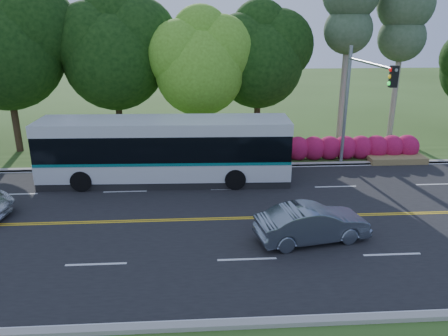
{
  "coord_description": "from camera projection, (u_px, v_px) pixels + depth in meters",
  "views": [
    {
      "loc": [
        -2.24,
        -17.55,
        8.46
      ],
      "look_at": [
        -1.0,
        2.0,
        1.71
      ],
      "focal_mm": 35.0,
      "sensor_mm": 36.0,
      "label": 1
    }
  ],
  "objects": [
    {
      "name": "ground",
      "position": [
        249.0,
        218.0,
        19.45
      ],
      "size": [
        120.0,
        120.0,
        0.0
      ],
      "primitive_type": "plane",
      "color": "#33521B",
      "rests_on": "ground"
    },
    {
      "name": "road",
      "position": [
        249.0,
        218.0,
        19.45
      ],
      "size": [
        60.0,
        14.0,
        0.02
      ],
      "primitive_type": "cube",
      "color": "black",
      "rests_on": "ground"
    },
    {
      "name": "curb_north",
      "position": [
        235.0,
        165.0,
        26.17
      ],
      "size": [
        60.0,
        0.3,
        0.15
      ],
      "primitive_type": "cube",
      "color": "#A6A196",
      "rests_on": "ground"
    },
    {
      "name": "curb_south",
      "position": [
        278.0,
        322.0,
        12.68
      ],
      "size": [
        60.0,
        0.3,
        0.15
      ],
      "primitive_type": "cube",
      "color": "#A6A196",
      "rests_on": "ground"
    },
    {
      "name": "grass_verge",
      "position": [
        233.0,
        157.0,
        27.92
      ],
      "size": [
        60.0,
        4.0,
        0.1
      ],
      "primitive_type": "cube",
      "color": "#33521B",
      "rests_on": "ground"
    },
    {
      "name": "lane_markings",
      "position": [
        247.0,
        218.0,
        19.44
      ],
      "size": [
        57.6,
        13.82,
        0.0
      ],
      "color": "gold",
      "rests_on": "road"
    },
    {
      "name": "tree_row",
      "position": [
        151.0,
        46.0,
        28.39
      ],
      "size": [
        44.7,
        9.1,
        13.84
      ],
      "color": "black",
      "rests_on": "ground"
    },
    {
      "name": "bougainvillea_hedge",
      "position": [
        348.0,
        148.0,
        27.34
      ],
      "size": [
        9.5,
        2.25,
        1.5
      ],
      "color": "#9A0C40",
      "rests_on": "ground"
    },
    {
      "name": "traffic_signal",
      "position": [
        359.0,
        92.0,
        23.42
      ],
      "size": [
        0.42,
        6.1,
        7.0
      ],
      "color": "gray",
      "rests_on": "ground"
    },
    {
      "name": "transit_bus",
      "position": [
        165.0,
        151.0,
        23.27
      ],
      "size": [
        13.22,
        3.25,
        3.44
      ],
      "rotation": [
        0.0,
        0.0,
        -0.03
      ],
      "color": "silver",
      "rests_on": "road"
    },
    {
      "name": "sedan",
      "position": [
        312.0,
        223.0,
        17.26
      ],
      "size": [
        4.71,
        2.39,
        1.48
      ],
      "primitive_type": "imported",
      "rotation": [
        0.0,
        0.0,
        1.76
      ],
      "color": "slate",
      "rests_on": "road"
    }
  ]
}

